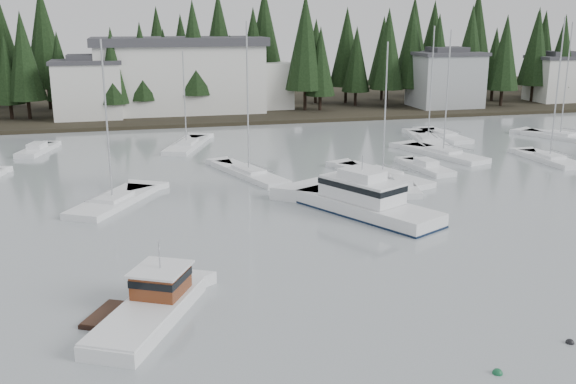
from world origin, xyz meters
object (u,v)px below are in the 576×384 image
object	(u,v)px
sailboat_12	(428,142)
runabout_4	(426,168)
sailboat_4	(187,147)
sailboat_10	(560,138)
house_west	(88,88)
sailboat_5	(550,160)
sailboat_1	(443,155)
house_east_b	(559,78)
house_east_a	(445,78)
runabout_1	(402,188)
sailboat_8	(444,137)
sailboat_0	(113,204)
sailboat_9	(249,175)
runabout_3	(37,151)
cabin_cruiser_center	(365,204)
lobster_boat_brown	(149,309)
harbor_inn	(194,76)
sailboat_3	(383,177)

from	to	relation	value
sailboat_12	runabout_4	distance (m)	14.60
sailboat_4	sailboat_10	bearing A→B (deg)	-76.26
house_west	sailboat_10	xyz separation A→B (m)	(55.83, -27.53, -4.58)
sailboat_4	sailboat_5	world-z (taller)	sailboat_5
sailboat_1	sailboat_12	bearing A→B (deg)	-32.21
house_east_b	sailboat_12	distance (m)	45.84
sailboat_10	runabout_4	distance (m)	25.87
house_east_a	sailboat_1	xyz separation A→B (m)	(-16.70, -32.50, -4.85)
house_east_b	runabout_1	distance (m)	67.31
sailboat_1	sailboat_8	xyz separation A→B (m)	(5.09, 9.61, 0.02)
sailboat_1	sailboat_12	world-z (taller)	sailboat_12
sailboat_0	sailboat_8	bearing A→B (deg)	-32.46
sailboat_9	sailboat_10	size ratio (longest dim) A/B	1.01
house_west	runabout_3	bearing A→B (deg)	-102.12
cabin_cruiser_center	sailboat_0	bearing A→B (deg)	40.88
sailboat_5	sailboat_10	bearing A→B (deg)	-41.18
house_west	runabout_1	xyz separation A→B (m)	(27.39, -45.37, -4.52)
house_west	runabout_4	distance (m)	51.10
sailboat_0	cabin_cruiser_center	bearing A→B (deg)	-81.19
lobster_boat_brown	sailboat_5	bearing A→B (deg)	-29.93
sailboat_1	runabout_1	distance (m)	15.46
sailboat_1	sailboat_4	size ratio (longest dim) A/B	1.14
harbor_inn	sailboat_5	bearing A→B (deg)	-53.14
sailboat_8	sailboat_9	size ratio (longest dim) A/B	0.93
lobster_boat_brown	runabout_1	bearing A→B (deg)	-20.71
harbor_inn	runabout_3	distance (m)	31.92
house_east_a	sailboat_5	xyz separation A→B (m)	(-7.50, -37.63, -4.81)
cabin_cruiser_center	sailboat_4	world-z (taller)	sailboat_4
house_east_b	sailboat_1	distance (m)	52.03
house_east_a	sailboat_3	xyz separation A→B (m)	(-26.57, -39.99, -4.84)
sailboat_1	sailboat_4	xyz separation A→B (m)	(-25.89, 11.28, -0.01)
lobster_boat_brown	sailboat_12	bearing A→B (deg)	-13.40
runabout_3	lobster_boat_brown	bearing A→B (deg)	-150.46
house_east_b	runabout_4	xyz separation A→B (m)	(-43.34, -40.04, -4.27)
house_west	sailboat_8	distance (m)	48.88
sailboat_3	runabout_4	xyz separation A→B (m)	(5.23, 1.96, 0.07)
sailboat_0	sailboat_3	world-z (taller)	sailboat_0
sailboat_9	runabout_3	size ratio (longest dim) A/B	1.99
sailboat_12	runabout_3	size ratio (longest dim) A/B	1.91
sailboat_9	sailboat_0	bearing A→B (deg)	100.52
house_west	sailboat_5	world-z (taller)	sailboat_5
sailboat_4	house_west	bearing A→B (deg)	47.74
house_east_a	sailboat_4	xyz separation A→B (m)	(-42.58, -21.22, -4.85)
lobster_boat_brown	sailboat_4	size ratio (longest dim) A/B	0.77
lobster_boat_brown	sailboat_0	bearing A→B (deg)	32.97
house_east_b	sailboat_10	size ratio (longest dim) A/B	0.67
house_west	sailboat_9	distance (m)	40.78
cabin_cruiser_center	sailboat_12	size ratio (longest dim) A/B	0.88
cabin_cruiser_center	runabout_1	world-z (taller)	cabin_cruiser_center
cabin_cruiser_center	runabout_4	distance (m)	16.21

